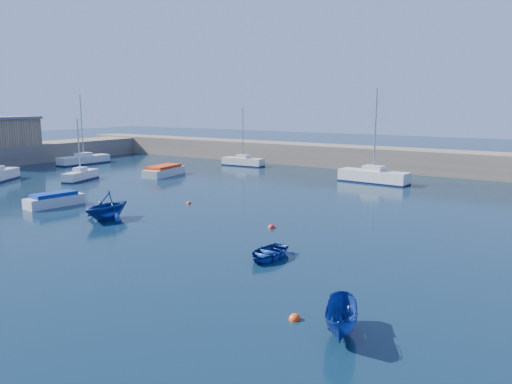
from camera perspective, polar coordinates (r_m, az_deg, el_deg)
The scene contains 14 objects.
ground at distance 24.40m, azimuth -26.75°, elevation -9.61°, with size 220.00×220.00×0.00m, color #0B2133.
back_wall at distance 60.94m, azimuth 13.79°, elevation 3.73°, with size 96.00×4.50×2.60m, color #756959.
sailboat_3 at distance 53.89m, azimuth -19.41°, elevation 1.82°, with size 2.63×4.76×6.22m.
sailboat_4 at distance 68.43m, azimuth -19.09°, elevation 3.53°, with size 2.32×6.90×8.85m.
sailboat_5 at distance 62.82m, azimuth -1.50°, elevation 3.52°, with size 5.53×1.84×7.26m.
sailboat_6 at distance 50.67m, azimuth 13.26°, elevation 1.79°, with size 7.04×2.49×9.15m.
motorboat_1 at distance 41.17m, azimuth -22.05°, elevation -0.82°, with size 2.00×4.45×1.05m.
motorboat_2 at distance 55.07m, azimuth -10.45°, elevation 2.40°, with size 2.86×5.80×1.14m.
dinghy_center at distance 25.47m, azimuth 1.36°, elevation -6.95°, with size 2.13×2.99×0.62m, color navy.
dinghy_left at distance 35.16m, azimuth -16.70°, elevation -1.52°, with size 3.11×3.60×1.90m, color navy.
dinghy_right at distance 17.68m, azimuth 9.77°, elevation -14.13°, with size 1.11×2.96×1.14m, color navy.
buoy_1 at distance 31.63m, azimuth 1.79°, elevation -4.13°, with size 0.48×0.48×0.48m, color red.
buoy_2 at distance 18.85m, azimuth 4.45°, elevation -14.32°, with size 0.44×0.44×0.44m, color #F1410C.
buoy_3 at distance 39.51m, azimuth -7.69°, elevation -1.33°, with size 0.38×0.38×0.38m, color #F1410C.
Camera 1 is at (20.29, -11.09, 7.79)m, focal length 35.00 mm.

